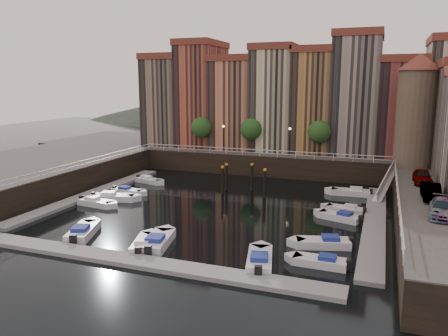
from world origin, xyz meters
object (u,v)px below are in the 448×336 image
at_px(boat_left_1, 96,202).
at_px(boat_left_3, 127,191).
at_px(gangway, 386,182).
at_px(car_b, 431,193).
at_px(corner_tower, 416,109).
at_px(car_c, 443,209).
at_px(car_a, 422,177).
at_px(boat_left_2, 113,197).
at_px(mooring_pilings, 241,180).

bearing_deg(boat_left_1, boat_left_3, 92.45).
bearing_deg(boat_left_3, boat_left_1, -91.24).
relative_size(gangway, car_b, 1.96).
xyz_separation_m(gangway, car_b, (3.67, -11.88, 1.78)).
height_order(corner_tower, boat_left_1, corner_tower).
xyz_separation_m(gangway, car_c, (4.05, -17.14, 1.76)).
relative_size(gangway, car_a, 1.95).
distance_m(boat_left_2, car_b, 33.27).
distance_m(boat_left_3, car_b, 33.59).
bearing_deg(boat_left_2, car_b, -15.85).
height_order(corner_tower, boat_left_3, corner_tower).
relative_size(corner_tower, boat_left_3, 3.29).
relative_size(car_a, car_b, 1.01).
bearing_deg(corner_tower, car_c, -86.95).
height_order(car_a, car_c, car_a).
bearing_deg(gangway, car_a, -56.85).
bearing_deg(car_a, car_c, -88.79).
distance_m(corner_tower, gangway, 9.86).
bearing_deg(gangway, boat_left_3, -163.04).
bearing_deg(boat_left_3, car_b, -2.16).
bearing_deg(car_c, boat_left_2, 177.64).
relative_size(boat_left_1, car_c, 0.98).
relative_size(car_b, car_c, 0.91).
height_order(mooring_pilings, car_c, car_c).
distance_m(car_b, car_c, 5.28).
bearing_deg(boat_left_3, mooring_pilings, 24.29).
bearing_deg(mooring_pilings, car_b, -21.38).
bearing_deg(car_a, boat_left_2, -169.63).
relative_size(boat_left_3, car_b, 0.99).
xyz_separation_m(mooring_pilings, car_b, (20.34, -7.96, 2.05)).
height_order(boat_left_1, car_b, car_b).
relative_size(boat_left_3, car_a, 0.98).
relative_size(boat_left_1, car_b, 1.08).
bearing_deg(car_c, car_b, 99.93).
xyz_separation_m(corner_tower, boat_left_2, (-32.33, -16.85, -9.81)).
height_order(boat_left_1, car_a, car_a).
bearing_deg(car_c, mooring_pilings, 153.23).
distance_m(boat_left_1, car_b, 33.99).
bearing_deg(boat_left_2, corner_tower, 10.87).
relative_size(car_a, car_c, 0.91).
distance_m(gangway, car_a, 6.50).
relative_size(boat_left_1, boat_left_2, 0.91).
bearing_deg(car_b, corner_tower, 91.56).
distance_m(boat_left_1, car_a, 34.94).
distance_m(corner_tower, boat_left_1, 39.40).
distance_m(corner_tower, car_b, 17.64).
height_order(corner_tower, car_c, corner_tower).
bearing_deg(boat_left_1, car_b, 11.34).
bearing_deg(boat_left_1, mooring_pilings, 45.56).
height_order(corner_tower, car_a, corner_tower).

